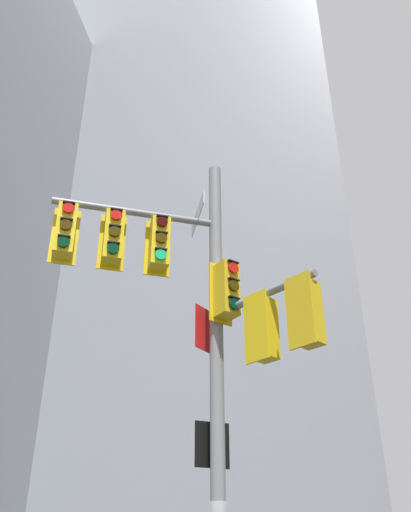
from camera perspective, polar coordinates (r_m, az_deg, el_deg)
The scene contains 2 objects.
building_mid_block at distance 37.05m, azimuth 0.20°, elevation 3.78°, with size 15.95×15.95×43.65m, color #9399A3.
signal_pole_assembly at distance 9.59m, azimuth -0.97°, elevation -5.80°, with size 4.62×1.96×8.77m.
Camera 1 is at (1.41, -9.08, 1.56)m, focal length 39.59 mm.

